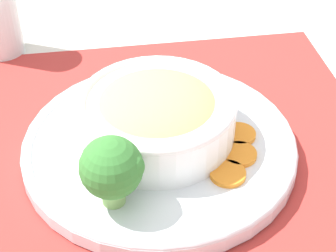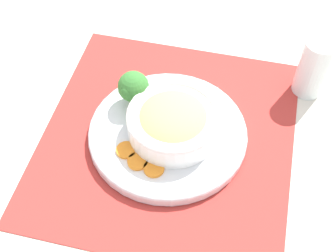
{
  "view_description": "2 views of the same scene",
  "coord_description": "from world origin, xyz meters",
  "views": [
    {
      "loc": [
        0.1,
        0.45,
        0.42
      ],
      "look_at": [
        -0.01,
        0.01,
        0.05
      ],
      "focal_mm": 60.0,
      "sensor_mm": 36.0,
      "label": 1
    },
    {
      "loc": [
        -0.52,
        -0.08,
        0.71
      ],
      "look_at": [
        -0.01,
        -0.0,
        0.04
      ],
      "focal_mm": 50.0,
      "sensor_mm": 36.0,
      "label": 2
    }
  ],
  "objects": [
    {
      "name": "carrot_slice_near",
      "position": [
        -0.06,
        0.07,
        0.02
      ],
      "size": [
        0.04,
        0.04,
        0.01
      ],
      "color": "orange",
      "rests_on": "plate"
    },
    {
      "name": "carrot_slice_far",
      "position": [
        -0.09,
        0.01,
        0.02
      ],
      "size": [
        0.04,
        0.04,
        0.01
      ],
      "color": "orange",
      "rests_on": "plate"
    },
    {
      "name": "ground_plane",
      "position": [
        0.0,
        0.0,
        0.0
      ],
      "size": [
        4.0,
        4.0,
        0.0
      ],
      "primitive_type": "plane",
      "color": "beige"
    },
    {
      "name": "bowl",
      "position": [
        -0.0,
        -0.01,
        0.05
      ],
      "size": [
        0.17,
        0.17,
        0.06
      ],
      "color": "white",
      "rests_on": "plate"
    },
    {
      "name": "plate",
      "position": [
        0.0,
        0.0,
        0.02
      ],
      "size": [
        0.3,
        0.3,
        0.02
      ],
      "color": "silver",
      "rests_on": "placemat"
    },
    {
      "name": "broccoli_floret",
      "position": [
        0.06,
        0.08,
        0.06
      ],
      "size": [
        0.06,
        0.06,
        0.07
      ],
      "color": "#84AD5B",
      "rests_on": "plate"
    },
    {
      "name": "placemat",
      "position": [
        0.0,
        0.0,
        0.0
      ],
      "size": [
        0.53,
        0.5,
        0.0
      ],
      "color": "#B2332D",
      "rests_on": "ground_plane"
    },
    {
      "name": "carrot_slice_middle",
      "position": [
        -0.08,
        0.04,
        0.02
      ],
      "size": [
        0.04,
        0.04,
        0.01
      ],
      "color": "orange",
      "rests_on": "plate"
    }
  ]
}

